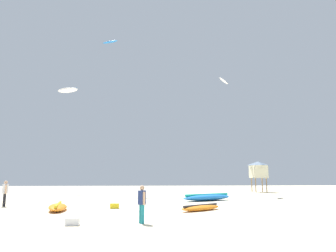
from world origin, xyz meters
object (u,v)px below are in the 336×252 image
Objects in this scene: kite_aloft_0 at (110,42)px; gear_bag at (115,206)px; kite_grounded_near at (201,208)px; kite_grounded_mid at (207,197)px; kite_grounded_far at (58,207)px; kite_aloft_4 at (68,90)px; cooler_box at (72,221)px; person_midground at (5,191)px; kite_aloft_1 at (224,81)px; person_foreground at (142,201)px; lifeguard_tower at (258,169)px.

gear_bag is at bearing -80.71° from kite_aloft_0.
kite_grounded_mid is at bearing 75.38° from kite_grounded_near.
kite_grounded_far reaches higher than gear_bag.
kite_aloft_4 is (-16.72, 16.24, 14.09)m from kite_grounded_mid.
kite_aloft_4 is at bearing 121.81° from kite_grounded_near.
cooler_box is 0.16× the size of kite_aloft_4.
kite_aloft_4 reaches higher than kite_grounded_far.
kite_aloft_4 is at bearing 156.85° from kite_aloft_0.
person_midground is at bearing -85.93° from kite_aloft_4.
kite_aloft_0 is 0.91× the size of kite_aloft_1.
person_foreground is 0.48× the size of kite_aloft_4.
kite_grounded_far is at bearing 175.14° from kite_grounded_near.
kite_grounded_near is at bearing 38.33° from cooler_box.
lifeguard_tower reaches higher than kite_grounded_far.
cooler_box is 33.49m from kite_aloft_0.
person_foreground is 13.63m from kite_grounded_mid.
person_midground is 3.18× the size of cooler_box.
kite_grounded_mid is 16.86m from kite_aloft_1.
kite_grounded_near is 30.75m from kite_aloft_0.
person_foreground is 0.63× the size of kite_aloft_1.
kite_grounded_near is 7.80m from kite_grounded_mid.
gear_bag is (-5.42, 1.67, -0.02)m from kite_grounded_near.
kite_grounded_near is at bearing 27.37° from person_foreground.
cooler_box is 33.29m from kite_aloft_4.
kite_grounded_far is at bearing -164.81° from gear_bag.
kite_grounded_near is at bearing -58.19° from kite_aloft_4.
kite_aloft_0 reaches higher than kite_aloft_1.
kite_grounded_near is 31.39m from kite_aloft_4.
person_midground is 8.19m from gear_bag.
lifeguard_tower is (15.62, 26.55, 2.08)m from person_foreground.
kite_grounded_mid is (5.54, 12.44, -0.69)m from person_foreground.
kite_grounded_mid is 2.11× the size of kite_aloft_0.
cooler_box is at bearing -120.42° from kite_aloft_1.
kite_aloft_0 is at bearing 99.29° from gear_bag.
gear_bag is at bearing 15.19° from kite_grounded_far.
cooler_box is 1.00× the size of gear_bag.
person_foreground is 0.40× the size of lifeguard_tower.
kite_grounded_far is 25.74m from kite_aloft_1.
kite_aloft_4 is at bearing 104.48° from kite_grounded_far.
cooler_box is (2.27, -5.91, -0.05)m from kite_grounded_far.
kite_aloft_0 is at bearing -136.68° from person_midground.
gear_bag is (-7.39, -5.88, -0.13)m from kite_grounded_mid.
kite_grounded_near reaches higher than cooler_box.
person_midground is at bearing 164.66° from kite_grounded_near.
person_foreground is 30.87m from lifeguard_tower.
kite_grounded_mid is 26.76m from kite_aloft_0.
gear_bag is at bearing 79.29° from person_foreground.
lifeguard_tower is at bearing 48.85° from gear_bag.
kite_grounded_far is 28.96m from kite_aloft_0.
kite_aloft_0 is (0.19, 20.42, 20.55)m from kite_grounded_far.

